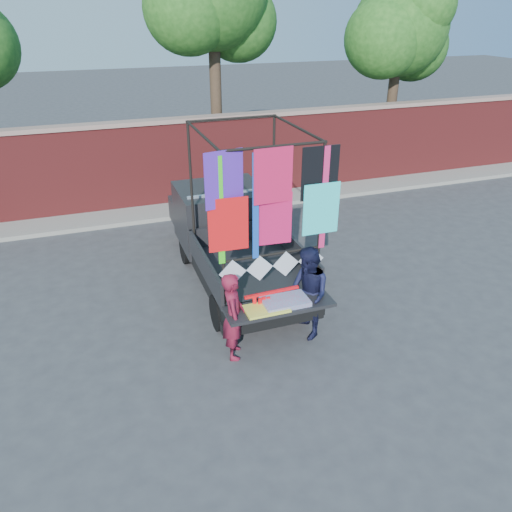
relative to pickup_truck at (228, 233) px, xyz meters
name	(u,v)px	position (x,y,z in m)	size (l,w,h in m)	color
ground	(282,318)	(0.39, -2.36, -0.90)	(90.00, 90.00, 0.00)	#38383A
brick_wall	(197,160)	(0.39, 4.64, 0.42)	(30.00, 0.45, 2.61)	maroon
curb	(204,207)	(0.39, 3.94, -0.84)	(30.00, 1.20, 0.12)	gray
tree_right	(402,31)	(7.91, 5.76, 3.85)	(4.20, 3.30, 6.62)	#38281C
pickup_truck	(228,233)	(0.00, 0.00, 0.00)	(2.27, 5.71, 3.60)	black
woman	(233,316)	(-0.82, -3.12, -0.09)	(0.59, 0.39, 1.62)	maroon
man	(308,294)	(0.63, -2.98, -0.02)	(0.86, 0.67, 1.76)	#141734
streamer_bundle	(266,304)	(-0.21, -3.06, -0.01)	(1.01, 0.09, 0.69)	#FF0D14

